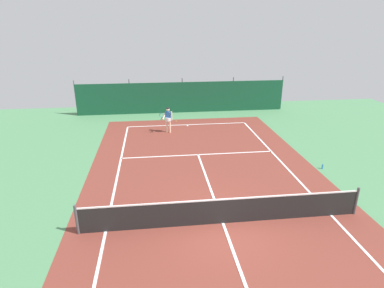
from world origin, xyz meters
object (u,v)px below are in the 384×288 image
at_px(tennis_ball_near_player, 176,121).
at_px(tennis_player, 168,118).
at_px(tennis_net, 223,211).
at_px(parked_car, 186,96).
at_px(water_bottle, 323,166).

bearing_deg(tennis_ball_near_player, tennis_player, -105.91).
bearing_deg(tennis_net, parked_car, 88.32).
relative_size(tennis_ball_near_player, parked_car, 0.02).
bearing_deg(tennis_player, tennis_ball_near_player, -80.96).
relative_size(tennis_net, water_bottle, 42.17).
distance_m(tennis_net, parked_car, 17.59).
bearing_deg(tennis_net, water_bottle, 33.93).
bearing_deg(water_bottle, tennis_net, -146.07).
distance_m(tennis_player, parked_car, 7.41).
height_order(parked_car, water_bottle, parked_car).
bearing_deg(parked_car, tennis_ball_near_player, -102.68).
bearing_deg(tennis_net, tennis_player, 97.62).
bearing_deg(water_bottle, parked_car, 111.19).
height_order(tennis_ball_near_player, parked_car, parked_car).
relative_size(tennis_net, parked_car, 2.38).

